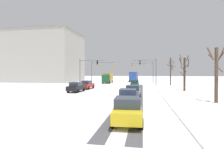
# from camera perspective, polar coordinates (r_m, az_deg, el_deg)

# --- Properties ---
(ground_plane) EXTENTS (300.00, 300.00, 0.00)m
(ground_plane) POSITION_cam_1_polar(r_m,az_deg,el_deg) (11.54, -22.40, -15.49)
(ground_plane) COLOR white
(wheel_track_left_lane) EXTENTS (0.79, 39.09, 0.01)m
(wheel_track_left_lane) POSITION_cam_1_polar(r_m,az_deg,el_deg) (27.33, 8.99, -6.06)
(wheel_track_left_lane) COLOR #4C4C51
(wheel_track_left_lane) RESTS_ON ground
(wheel_track_right_lane) EXTENTS (0.84, 39.09, 0.01)m
(wheel_track_right_lane) POSITION_cam_1_polar(r_m,az_deg,el_deg) (27.41, 5.44, -6.04)
(wheel_track_right_lane) COLOR #4C4C51
(wheel_track_right_lane) RESTS_ON ground
(sidewalk_kerb_right) EXTENTS (4.00, 39.09, 0.12)m
(sidewalk_kerb_right) POSITION_cam_1_polar(r_m,az_deg,el_deg) (25.95, 19.77, -6.33)
(sidewalk_kerb_right) COLOR white
(sidewalk_kerb_right) RESTS_ON ground
(traffic_signal_near_left) EXTENTS (6.24, 0.44, 6.50)m
(traffic_signal_near_left) POSITION_cam_1_polar(r_m,az_deg,el_deg) (43.05, -8.05, 2.30)
(traffic_signal_near_left) COLOR #56565B
(traffic_signal_near_left) RESTS_ON ground
(traffic_signal_near_right) EXTENTS (5.44, 0.39, 6.50)m
(traffic_signal_near_right) POSITION_cam_1_polar(r_m,az_deg,el_deg) (43.00, 11.96, 2.23)
(traffic_signal_near_right) COLOR #56565B
(traffic_signal_near_right) RESTS_ON ground
(traffic_signal_far_left) EXTENTS (6.95, 0.43, 6.50)m
(traffic_signal_far_left) POSITION_cam_1_polar(r_m,az_deg,el_deg) (52.43, -3.98, 2.28)
(traffic_signal_far_left) COLOR #56565B
(traffic_signal_far_left) RESTS_ON ground
(traffic_signal_far_right) EXTENTS (6.76, 0.73, 6.50)m
(traffic_signal_far_right) POSITION_cam_1_polar(r_m,az_deg,el_deg) (55.11, 10.56, 2.18)
(traffic_signal_far_right) COLOR #56565B
(traffic_signal_far_right) RESTS_ON ground
(car_dark_green_lead) EXTENTS (1.92, 4.15, 1.62)m
(car_dark_green_lead) POSITION_cam_1_polar(r_m,az_deg,el_deg) (38.48, 7.26, -2.90)
(car_dark_green_lead) COLOR #194C2D
(car_dark_green_lead) RESTS_ON ground
(car_red_second) EXTENTS (2.02, 4.19, 1.62)m
(car_red_second) POSITION_cam_1_polar(r_m,az_deg,el_deg) (34.73, -8.04, -3.28)
(car_red_second) COLOR red
(car_red_second) RESTS_ON ground
(car_black_third) EXTENTS (1.97, 4.17, 1.62)m
(car_black_third) POSITION_cam_1_polar(r_m,az_deg,el_deg) (29.85, -11.40, -3.93)
(car_black_third) COLOR black
(car_black_third) RESTS_ON ground
(car_grey_fourth) EXTENTS (1.89, 4.13, 1.62)m
(car_grey_fourth) POSITION_cam_1_polar(r_m,az_deg,el_deg) (22.30, 6.76, -5.48)
(car_grey_fourth) COLOR slate
(car_grey_fourth) RESTS_ON ground
(car_blue_fifth) EXTENTS (2.00, 4.18, 1.62)m
(car_blue_fifth) POSITION_cam_1_polar(r_m,az_deg,el_deg) (17.26, 5.11, -7.28)
(car_blue_fifth) COLOR #233899
(car_blue_fifth) RESTS_ON ground
(car_yellow_cab_sixth) EXTENTS (2.00, 4.18, 1.62)m
(car_yellow_cab_sixth) POSITION_cam_1_polar(r_m,az_deg,el_deg) (11.62, 5.02, -11.18)
(car_yellow_cab_sixth) COLOR yellow
(car_yellow_cab_sixth) RESTS_ON ground
(bus_oncoming) EXTENTS (2.80, 11.04, 3.38)m
(bus_oncoming) POSITION_cam_1_polar(r_m,az_deg,el_deg) (64.75, 6.97, -0.41)
(bus_oncoming) COLOR #284793
(bus_oncoming) RESTS_ON ground
(box_truck_delivery) EXTENTS (2.41, 7.44, 3.02)m
(box_truck_delivery) POSITION_cam_1_polar(r_m,az_deg,el_deg) (53.91, -1.40, -1.01)
(box_truck_delivery) COLOR #194C2D
(box_truck_delivery) RESTS_ON ground
(bare_tree_sidewalk_near) EXTENTS (1.72, 1.69, 6.10)m
(bare_tree_sidewalk_near) POSITION_cam_1_polar(r_m,az_deg,el_deg) (21.78, 30.36, 0.68)
(bare_tree_sidewalk_near) COLOR brown
(bare_tree_sidewalk_near) RESTS_ON ground
(bare_tree_sidewalk_mid) EXTENTS (1.64, 1.62, 6.43)m
(bare_tree_sidewalk_mid) POSITION_cam_1_polar(r_m,az_deg,el_deg) (33.39, 22.14, 0.79)
(bare_tree_sidewalk_mid) COLOR #423023
(bare_tree_sidewalk_mid) RESTS_ON ground
(bare_tree_sidewalk_far) EXTENTS (2.05, 1.74, 6.83)m
(bare_tree_sidewalk_far) POSITION_cam_1_polar(r_m,az_deg,el_deg) (45.92, 18.26, 1.36)
(bare_tree_sidewalk_far) COLOR #4C3828
(bare_tree_sidewalk_far) RESTS_ON ground
(office_building_far_left_block) EXTENTS (29.01, 18.39, 17.24)m
(office_building_far_left_block) POSITION_cam_1_polar(r_m,az_deg,el_deg) (69.00, -22.63, 5.12)
(office_building_far_left_block) COLOR #B2ADA3
(office_building_far_left_block) RESTS_ON ground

